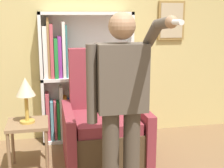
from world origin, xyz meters
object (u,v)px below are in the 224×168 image
at_px(bookcase, 74,81).
at_px(side_table, 28,131).
at_px(person_standing, 122,100).
at_px(table_lamp, 26,90).
at_px(armchair, 104,128).

xyz_separation_m(bookcase, side_table, (-0.60, -0.80, -0.37)).
xyz_separation_m(person_standing, table_lamp, (-0.85, 0.88, -0.08)).
bearing_deg(person_standing, side_table, 133.97).
xyz_separation_m(armchair, side_table, (-0.87, -0.06, 0.06)).
relative_size(bookcase, person_standing, 1.01).
relative_size(person_standing, table_lamp, 3.44).
height_order(side_table, table_lamp, table_lamp).
bearing_deg(side_table, table_lamp, 90.00).
distance_m(armchair, person_standing, 1.12).
xyz_separation_m(bookcase, armchair, (0.27, -0.75, -0.43)).
xyz_separation_m(armchair, table_lamp, (-0.87, -0.06, 0.53)).
distance_m(bookcase, side_table, 1.07).
bearing_deg(bookcase, armchair, -70.15).
relative_size(bookcase, armchair, 1.33).
bearing_deg(armchair, person_standing, -90.81).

